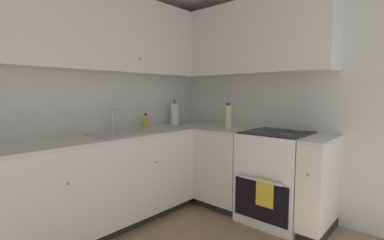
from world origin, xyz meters
The scene contains 14 objects.
wall_back centered at (0.00, 1.43, 1.21)m, with size 4.18×0.05×2.42m, color silver.
wall_right centered at (2.07, 0.00, 1.21)m, with size 0.05×2.91×2.42m, color silver.
lower_cabinets_back centered at (0.45, 1.11, 0.44)m, with size 1.99×0.62×0.87m.
countertop_back centered at (0.45, 1.10, 0.88)m, with size 3.19×0.60×0.04m, color beige.
lower_cabinets_right centered at (1.74, 0.25, 0.44)m, with size 0.62×1.38×0.87m.
countertop_right centered at (1.74, 0.25, 0.88)m, with size 0.60×1.38×0.03m.
oven_range centered at (1.76, -0.05, 0.46)m, with size 0.68×0.62×1.05m.
upper_cabinets_back centered at (0.29, 1.24, 1.90)m, with size 2.87×0.34×0.78m.
upper_cabinets_right centered at (1.88, 0.44, 1.90)m, with size 0.32×1.93×0.78m.
sink centered at (0.73, 1.07, 0.86)m, with size 0.68×0.40×0.10m.
faucet centered at (0.73, 1.28, 1.05)m, with size 0.07×0.16×0.25m.
soap_bottle centered at (1.15, 1.28, 0.98)m, with size 0.05×0.05×0.17m.
paper_towel_roll centered at (1.60, 1.26, 1.04)m, with size 0.11×0.11×0.33m.
oil_bottle centered at (1.74, 0.54, 1.04)m, with size 0.08×0.08×0.29m.
Camera 1 is at (-0.88, -1.25, 1.30)m, focal length 25.95 mm.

